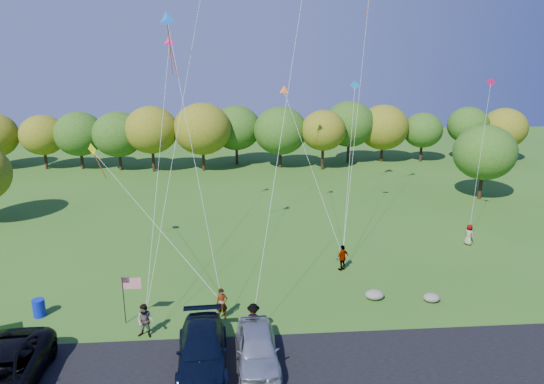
{
  "coord_description": "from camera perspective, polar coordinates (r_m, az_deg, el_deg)",
  "views": [
    {
      "loc": [
        -0.35,
        -22.95,
        14.0
      ],
      "look_at": [
        1.86,
        6.0,
        5.74
      ],
      "focal_mm": 32.0,
      "sensor_mm": 36.0,
      "label": 1
    }
  ],
  "objects": [
    {
      "name": "ground",
      "position": [
        26.89,
        -3.1,
        -15.52
      ],
      "size": [
        140.0,
        140.0,
        0.0
      ],
      "primitive_type": "plane",
      "color": "#30601B",
      "rests_on": "ground"
    },
    {
      "name": "asphalt_lane",
      "position": [
        23.55,
        -2.85,
        -20.53
      ],
      "size": [
        44.0,
        6.0,
        0.06
      ],
      "primitive_type": "cube",
      "color": "black",
      "rests_on": "ground"
    },
    {
      "name": "treeline",
      "position": [
        60.01,
        -3.72,
        6.83
      ],
      "size": [
        75.77,
        27.73,
        8.13
      ],
      "color": "#382314",
      "rests_on": "ground"
    },
    {
      "name": "minivan_navy",
      "position": [
        23.72,
        -8.19,
        -17.89
      ],
      "size": [
        2.56,
        5.73,
        1.63
      ],
      "primitive_type": "imported",
      "rotation": [
        0.0,
        0.0,
        0.05
      ],
      "color": "black",
      "rests_on": "asphalt_lane"
    },
    {
      "name": "minivan_silver",
      "position": [
        23.63,
        -1.73,
        -17.87
      ],
      "size": [
        2.08,
        4.83,
        1.63
      ],
      "primitive_type": "imported",
      "rotation": [
        0.0,
        0.0,
        0.03
      ],
      "color": "#B5B9C1",
      "rests_on": "asphalt_lane"
    },
    {
      "name": "flyer_a",
      "position": [
        27.26,
        -5.92,
        -12.96
      ],
      "size": [
        0.71,
        0.54,
        1.77
      ],
      "primitive_type": "imported",
      "rotation": [
        0.0,
        0.0,
        0.18
      ],
      "color": "#4C4C59",
      "rests_on": "ground"
    },
    {
      "name": "flyer_b",
      "position": [
        26.35,
        -14.7,
        -14.47
      ],
      "size": [
        1.03,
        0.89,
        1.83
      ],
      "primitive_type": "imported",
      "rotation": [
        0.0,
        0.0,
        -0.24
      ],
      "color": "#4C4C59",
      "rests_on": "ground"
    },
    {
      "name": "flyer_c",
      "position": [
        25.76,
        -2.2,
        -14.76
      ],
      "size": [
        1.23,
        0.84,
        1.75
      ],
      "primitive_type": "imported",
      "rotation": [
        0.0,
        0.0,
        2.96
      ],
      "color": "#4C4C59",
      "rests_on": "ground"
    },
    {
      "name": "flyer_d",
      "position": [
        33.06,
        8.3,
        -7.65
      ],
      "size": [
        1.12,
        0.93,
        1.79
      ],
      "primitive_type": "imported",
      "rotation": [
        0.0,
        0.0,
        3.71
      ],
      "color": "#4C4C59",
      "rests_on": "ground"
    },
    {
      "name": "flyer_e",
      "position": [
        39.85,
        22.15,
        -4.67
      ],
      "size": [
        0.85,
        0.94,
        1.62
      ],
      "primitive_type": "imported",
      "rotation": [
        0.0,
        0.0,
        2.11
      ],
      "color": "#4C4C59",
      "rests_on": "ground"
    },
    {
      "name": "park_bench",
      "position": [
        28.68,
        -28.98,
        -14.3
      ],
      "size": [
        1.74,
        0.9,
        1.0
      ],
      "rotation": [
        0.0,
        0.0,
        0.36
      ],
      "color": "#143513",
      "rests_on": "ground"
    },
    {
      "name": "trash_barrel",
      "position": [
        30.4,
        -25.73,
        -12.18
      ],
      "size": [
        0.67,
        0.67,
        1.0
      ],
      "primitive_type": "cylinder",
      "color": "#0B1FAE",
      "rests_on": "ground"
    },
    {
      "name": "flag_assembly",
      "position": [
        27.26,
        -16.51,
        -10.81
      ],
      "size": [
        1.0,
        0.65,
        2.71
      ],
      "color": "black",
      "rests_on": "ground"
    },
    {
      "name": "boulder_near",
      "position": [
        29.96,
        11.97,
        -11.74
      ],
      "size": [
        1.13,
        0.88,
        0.56
      ],
      "primitive_type": "ellipsoid",
      "color": "gray",
      "rests_on": "ground"
    },
    {
      "name": "boulder_far",
      "position": [
        30.56,
        18.27,
        -11.71
      ],
      "size": [
        0.98,
        0.82,
        0.51
      ],
      "primitive_type": "ellipsoid",
      "color": "gray",
      "rests_on": "ground"
    }
  ]
}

